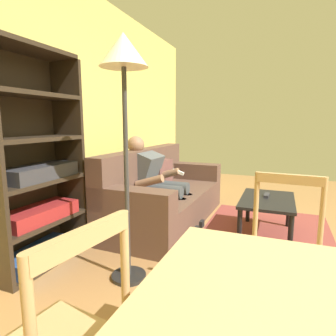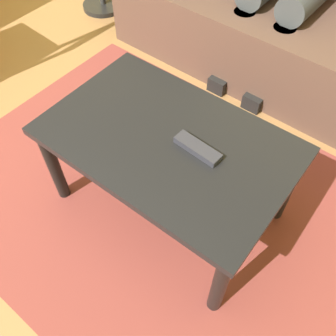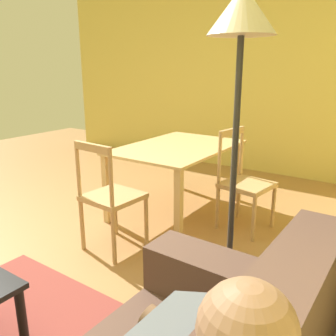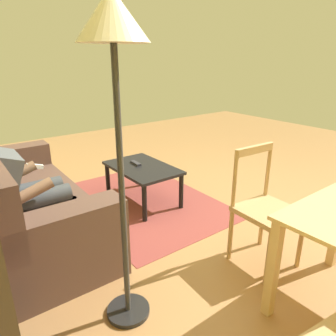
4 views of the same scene
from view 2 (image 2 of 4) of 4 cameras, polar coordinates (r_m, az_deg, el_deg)
couch at (r=2.25m, az=22.58°, el=21.35°), size 2.09×0.92×0.92m
coffee_table at (r=1.32m, az=0.00°, el=2.88°), size 0.87×0.56×0.43m
tv_remote at (r=1.23m, az=4.59°, el=3.04°), size 0.17×0.06×0.02m
area_rug at (r=1.61m, az=0.00°, el=-5.42°), size 2.02×1.42×0.01m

